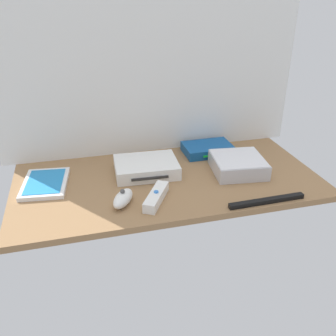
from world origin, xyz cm
name	(u,v)px	position (x,y,z in cm)	size (l,w,h in cm)	color
ground_plane	(168,181)	(0.00, 0.00, -1.00)	(100.00, 48.00, 2.00)	#936D47
back_wall	(150,66)	(0.00, 24.60, 32.00)	(110.00, 1.20, 64.00)	white
game_console	(146,167)	(-6.10, 5.98, 2.20)	(21.80, 17.33, 4.40)	white
mini_computer	(238,164)	(24.54, -0.86, 2.64)	(18.88, 18.88, 5.30)	silver
game_case	(45,183)	(-39.23, 5.62, 0.76)	(15.74, 20.47, 1.56)	white
network_router	(208,149)	(19.77, 16.16, 1.70)	(18.18, 12.59, 3.40)	#145193
remote_wand	(156,197)	(-6.89, -12.57, 1.51)	(10.58, 14.59, 3.40)	white
remote_nunchuk	(123,198)	(-16.69, -11.89, 2.04)	(8.98, 10.82, 5.10)	white
sensor_bar	(267,201)	(24.49, -21.79, 0.70)	(24.00, 1.80, 1.40)	black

